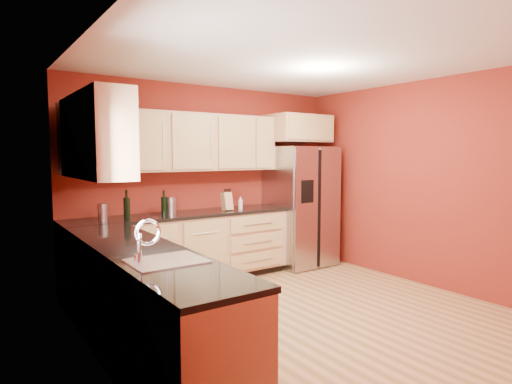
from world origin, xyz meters
The scene contains 22 objects.
floor centered at (0.00, 0.00, 0.00)m, with size 4.00×4.00×0.00m, color olive.
ceiling centered at (0.00, 0.00, 2.60)m, with size 4.00×4.00×0.00m, color silver.
wall_back centered at (0.00, 2.00, 1.30)m, with size 4.00×0.04×2.60m, color maroon.
wall_left centered at (-2.00, 0.00, 1.30)m, with size 0.04×4.00×2.60m, color maroon.
wall_right centered at (2.00, 0.00, 1.30)m, with size 0.04×4.00×2.60m, color maroon.
base_cabinets_back centered at (-0.55, 1.70, 0.44)m, with size 2.90×0.60×0.88m, color #B17D56.
base_cabinets_left centered at (-1.70, 0.00, 0.44)m, with size 0.60×2.80×0.88m, color #B17D56.
countertop_back centered at (-0.55, 1.69, 0.90)m, with size 2.90×0.62×0.04m, color black.
countertop_left centered at (-1.69, 0.00, 0.90)m, with size 0.62×2.80×0.04m, color black.
upper_cabinets_back centered at (-0.25, 1.83, 1.83)m, with size 2.30×0.33×0.75m, color #B17D56.
upper_cabinets_left centered at (-1.83, 0.72, 1.83)m, with size 0.33×1.35×0.75m, color #B17D56.
corner_upper_cabinet centered at (-1.67, 1.67, 1.83)m, with size 0.62×0.33×0.75m, color #B17D56.
over_fridge_cabinet centered at (1.35, 1.70, 2.05)m, with size 0.92×0.60×0.40m, color #B17D56.
refrigerator centered at (1.35, 1.62, 0.89)m, with size 0.90×0.75×1.78m, color silver.
window centered at (-1.98, -0.50, 1.55)m, with size 0.03×0.90×1.00m, color white.
sink_faucet centered at (-1.69, -0.50, 1.07)m, with size 0.50×0.42×0.30m, color silver, non-canonical shape.
canister_left centered at (-1.53, 1.70, 1.01)m, with size 0.12×0.12×0.19m, color silver.
canister_right centered at (-0.68, 1.73, 1.03)m, with size 0.13×0.13×0.21m, color silver.
wine_bottle_a centered at (-1.26, 1.67, 1.09)m, with size 0.07×0.07×0.33m, color black, non-canonical shape.
wine_bottle_b centered at (-0.79, 1.72, 1.07)m, with size 0.07×0.07×0.30m, color black, non-canonical shape.
knife_block centered at (0.07, 1.63, 1.04)m, with size 0.12×0.11×0.24m, color tan.
soap_dispenser centered at (0.28, 1.63, 1.00)m, with size 0.06×0.06×0.17m, color white.
Camera 1 is at (-2.84, -3.26, 1.66)m, focal length 30.00 mm.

